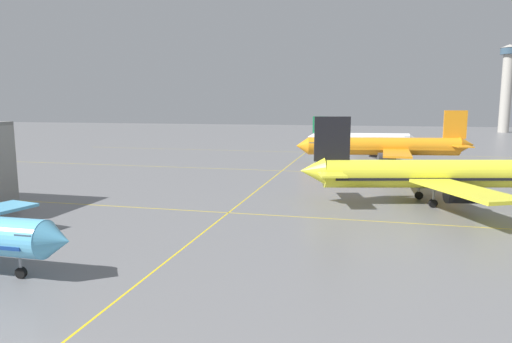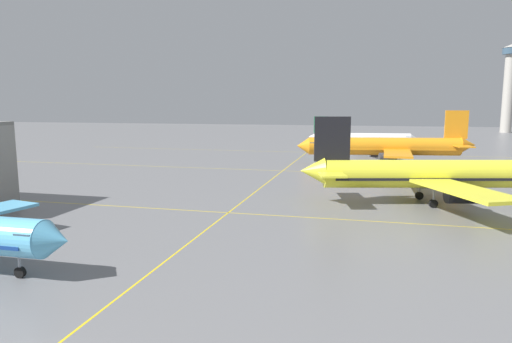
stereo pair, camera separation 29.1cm
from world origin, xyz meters
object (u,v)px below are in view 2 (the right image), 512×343
Objects in this scene: airliner_third_row at (386,147)px; control_tower at (509,83)px; airliner_second_row at (438,174)px; airliner_far_left_stand at (362,139)px.

control_tower reaches higher than airliner_third_row.
airliner_second_row reaches higher than airliner_far_left_stand.
control_tower is (70.54, 110.79, 21.73)m from airliner_far_left_stand.
airliner_far_left_stand is at bearing -122.49° from control_tower.
airliner_third_row is at bearing 97.85° from airliner_second_row.
airliner_second_row is 42.47m from airliner_third_row.
airliner_far_left_stand is (-11.92, 77.94, -0.70)m from airliner_second_row.
airliner_second_row is 0.91× the size of control_tower.
airliner_far_left_stand is (-6.12, 35.88, -0.82)m from airliner_third_row.
airliner_second_row is 198.75m from control_tower.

